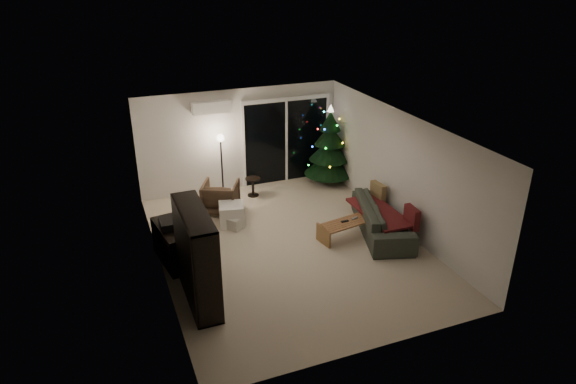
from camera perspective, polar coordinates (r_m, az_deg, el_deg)
name	(u,v)px	position (r m, az deg, el deg)	size (l,w,h in m)	color
room	(283,170)	(11.33, -0.53, 2.41)	(6.50, 7.51, 2.60)	beige
bookshelf	(184,259)	(8.56, -11.45, -7.29)	(0.42, 1.64, 1.64)	black
media_cabinet	(173,245)	(9.93, -12.70, -5.72)	(0.44, 1.18, 0.74)	black
stereo	(170,224)	(9.72, -12.94, -3.43)	(0.37, 0.44, 0.16)	black
armchair	(221,197)	(11.72, -7.49, -0.53)	(0.76, 0.79, 0.72)	#4A382C
ottoman	(232,214)	(11.16, -6.29, -2.49)	(0.52, 0.52, 0.47)	white
cardboard_box_a	(198,241)	(10.37, -10.02, -5.38)	(0.47, 0.36, 0.33)	beige
cardboard_box_b	(236,223)	(11.04, -5.81, -3.40)	(0.36, 0.27, 0.26)	beige
side_table	(253,187)	(12.49, -3.92, 0.58)	(0.37, 0.37, 0.46)	black
floor_lamp	(222,168)	(12.29, -7.34, 2.71)	(0.24, 0.24, 1.52)	black
sofa	(383,218)	(10.93, 10.46, -2.82)	(2.26, 0.88, 0.66)	#2F352D
sofa_throw	(379,212)	(10.81, 10.06, -2.22)	(0.71, 1.63, 0.05)	#471318
cushion_a	(378,192)	(11.43, 9.96, -0.05)	(0.13, 0.43, 0.43)	olive
cushion_b	(412,217)	(10.46, 13.57, -2.77)	(0.13, 0.43, 0.43)	#471318
coffee_table	(351,229)	(10.63, 7.00, -4.14)	(1.30, 0.46, 0.41)	olive
remote_a	(345,221)	(10.47, 6.33, -3.25)	(0.16, 0.05, 0.02)	black
remote_b	(355,218)	(10.61, 7.41, -2.90)	(0.15, 0.04, 0.02)	slate
christmas_tree	(330,144)	(13.02, 4.64, 5.30)	(1.27, 1.27, 2.04)	black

